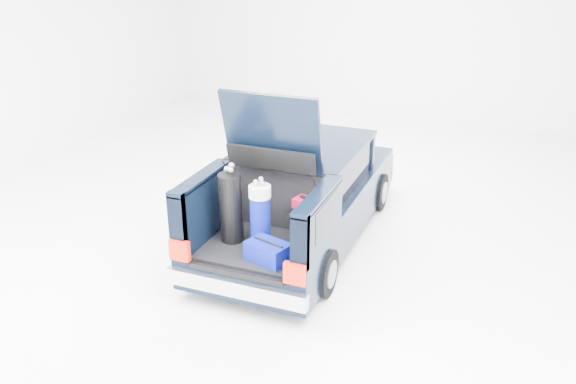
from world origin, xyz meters
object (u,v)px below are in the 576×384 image
at_px(car, 303,194).
at_px(red_suitcase, 308,219).
at_px(blue_golf_bag, 260,215).
at_px(black_golf_bag, 231,207).
at_px(blue_duffel, 268,252).

xyz_separation_m(car, red_suitcase, (0.50, -1.19, 0.20)).
distance_m(red_suitcase, blue_golf_bag, 0.63).
xyz_separation_m(red_suitcase, blue_golf_bag, (-0.48, -0.38, 0.14)).
bearing_deg(car, blue_golf_bag, -89.34).
bearing_deg(car, red_suitcase, -67.27).
distance_m(red_suitcase, black_golf_bag, 0.98).
height_order(red_suitcase, black_golf_bag, black_golf_bag).
height_order(black_golf_bag, blue_golf_bag, black_golf_bag).
relative_size(car, red_suitcase, 8.02).
bearing_deg(car, blue_duffel, -82.27).
height_order(car, blue_golf_bag, car).
height_order(red_suitcase, blue_duffel, red_suitcase).
bearing_deg(black_golf_bag, car, 65.87).
bearing_deg(red_suitcase, car, 126.53).
height_order(car, black_golf_bag, car).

